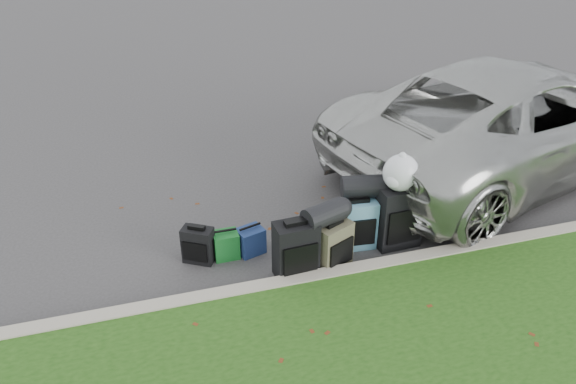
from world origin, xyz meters
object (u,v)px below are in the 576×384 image
object	(u,v)px
suv	(513,117)
tote_navy	(251,241)
suitcase_large_black_left	(296,250)
suitcase_large_black_right	(398,216)
tote_green	(226,245)
suitcase_olive	(333,246)
suitcase_teal	(357,224)
suitcase_small_black	(198,245)

from	to	relation	value
suv	tote_navy	size ratio (longest dim) A/B	18.06
suitcase_large_black_left	suitcase_large_black_right	size ratio (longest dim) A/B	0.87
tote_green	tote_navy	size ratio (longest dim) A/B	1.01
tote_green	suitcase_olive	bearing A→B (deg)	-25.25
suitcase_teal	suitcase_large_black_right	world-z (taller)	suitcase_large_black_right
suitcase_small_black	suitcase_large_black_left	size ratio (longest dim) A/B	0.65
suitcase_large_black_left	suitcase_large_black_right	world-z (taller)	suitcase_large_black_right
suitcase_small_black	suitcase_olive	bearing A→B (deg)	10.08
suitcase_olive	suitcase_large_black_right	world-z (taller)	suitcase_large_black_right
suv	suitcase_olive	distance (m)	3.94
suitcase_olive	tote_green	size ratio (longest dim) A/B	1.76
suitcase_olive	tote_navy	size ratio (longest dim) A/B	1.78
suitcase_large_black_right	tote_navy	xyz separation A→B (m)	(-1.79, 0.33, -0.24)
suitcase_large_black_left	suitcase_olive	xyz separation A→B (m)	(0.46, 0.04, -0.06)
suitcase_small_black	tote_navy	size ratio (longest dim) A/B	1.36
suitcase_large_black_left	tote_navy	world-z (taller)	suitcase_large_black_left
suitcase_teal	suitcase_small_black	bearing A→B (deg)	178.14
tote_navy	suitcase_olive	bearing A→B (deg)	-49.46
suv	suitcase_teal	world-z (taller)	suv
tote_green	tote_navy	world-z (taller)	tote_green
suitcase_large_black_left	tote_navy	xyz separation A→B (m)	(-0.40, 0.58, -0.19)
suitcase_olive	suitcase_teal	bearing A→B (deg)	10.79
suitcase_large_black_left	suitcase_teal	world-z (taller)	suitcase_large_black_left
tote_green	tote_navy	distance (m)	0.30
suv	suitcase_large_black_right	world-z (taller)	suv
suitcase_small_black	tote_navy	xyz separation A→B (m)	(0.64, -0.00, -0.06)
suitcase_small_black	suv	bearing A→B (deg)	42.99
suv	tote_green	distance (m)	4.87
suitcase_teal	suitcase_large_black_right	bearing A→B (deg)	-6.01
suv	suitcase_small_black	xyz separation A→B (m)	(-5.02, -1.12, -0.61)
suv	suitcase_large_black_left	bearing A→B (deg)	97.09
suitcase_olive	suv	bearing A→B (deg)	0.82
tote_green	suitcase_teal	bearing A→B (deg)	-8.43
suitcase_small_black	suitcase_teal	xyz separation A→B (m)	(1.93, -0.24, 0.09)
suitcase_olive	suitcase_teal	distance (m)	0.54
suv	suitcase_olive	size ratio (longest dim) A/B	10.15
suv	suitcase_large_black_right	bearing A→B (deg)	103.26
suitcase_olive	tote_navy	world-z (taller)	suitcase_olive
tote_navy	suitcase_teal	bearing A→B (deg)	-27.24
suitcase_large_black_right	tote_green	size ratio (longest dim) A/B	2.40
suitcase_large_black_left	tote_navy	size ratio (longest dim) A/B	2.11
suv	suitcase_large_black_left	size ratio (longest dim) A/B	8.55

